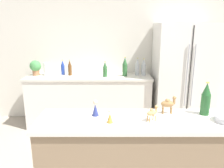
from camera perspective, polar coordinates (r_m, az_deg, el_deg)
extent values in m
cube|color=silver|center=(4.04, 0.46, 8.63)|extent=(8.00, 0.06, 2.55)
cube|color=silver|center=(3.92, -5.75, -4.38)|extent=(2.10, 0.60, 0.85)
cube|color=silver|center=(3.80, -5.92, 1.93)|extent=(2.13, 0.63, 0.03)
cube|color=silver|center=(3.91, 18.01, 1.85)|extent=(0.95, 0.68, 1.76)
cube|color=black|center=(3.60, 19.63, 0.64)|extent=(0.01, 0.01, 1.69)
cylinder|color=#B2B5BA|center=(3.55, 19.07, 1.96)|extent=(0.02, 0.02, 0.97)
cylinder|color=#B2B5BA|center=(3.58, 20.58, 1.94)|extent=(0.02, 0.02, 0.97)
cube|color=silver|center=(1.90, 6.86, -9.61)|extent=(1.72, 0.49, 0.03)
cylinder|color=#9E6B47|center=(4.03, -19.12, 2.83)|extent=(0.12, 0.12, 0.09)
sphere|color=#478E4C|center=(4.01, -19.26, 4.48)|extent=(0.19, 0.19, 0.19)
cylinder|color=white|center=(3.95, -16.55, 3.79)|extent=(0.11, 0.11, 0.22)
cylinder|color=#B2B7BC|center=(3.84, 8.34, 3.62)|extent=(0.08, 0.08, 0.18)
cone|color=#B2B7BC|center=(3.82, 8.42, 5.70)|extent=(0.08, 0.08, 0.10)
cylinder|color=gold|center=(3.81, 8.45, 6.52)|extent=(0.03, 0.03, 0.01)
cylinder|color=#B2B7BC|center=(3.83, 6.71, 3.70)|extent=(0.07, 0.07, 0.19)
cone|color=#B2B7BC|center=(3.81, 6.78, 5.87)|extent=(0.07, 0.07, 0.11)
cylinder|color=gold|center=(3.80, 6.80, 6.72)|extent=(0.03, 0.03, 0.01)
cylinder|color=brown|center=(3.86, -10.81, 3.49)|extent=(0.06, 0.06, 0.17)
cone|color=brown|center=(3.84, -10.91, 5.41)|extent=(0.06, 0.06, 0.09)
cylinder|color=gold|center=(3.83, -10.94, 6.17)|extent=(0.02, 0.02, 0.01)
cylinder|color=navy|center=(3.96, -12.58, 3.60)|extent=(0.06, 0.06, 0.16)
cone|color=navy|center=(3.94, -12.69, 5.40)|extent=(0.06, 0.06, 0.09)
cylinder|color=gold|center=(3.93, -12.73, 6.11)|extent=(0.02, 0.02, 0.01)
cylinder|color=#2D6033|center=(3.69, -1.70, 3.15)|extent=(0.07, 0.07, 0.16)
cone|color=#2D6033|center=(3.67, -1.72, 5.08)|extent=(0.07, 0.07, 0.09)
cylinder|color=gold|center=(3.66, -1.72, 5.84)|extent=(0.03, 0.03, 0.01)
cylinder|color=#2D6033|center=(3.75, 3.49, 3.65)|extent=(0.08, 0.08, 0.20)
cone|color=#2D6033|center=(3.72, 3.53, 6.04)|extent=(0.08, 0.08, 0.11)
cylinder|color=gold|center=(3.72, 3.54, 6.97)|extent=(0.03, 0.03, 0.01)
cylinder|color=#235628|center=(2.12, 23.28, -4.97)|extent=(0.08, 0.08, 0.19)
cone|color=#235628|center=(2.08, 23.68, -1.18)|extent=(0.08, 0.08, 0.10)
cylinder|color=gold|center=(2.06, 23.84, 0.33)|extent=(0.03, 0.03, 0.01)
ellipsoid|color=tan|center=(1.84, 10.43, -7.44)|extent=(0.10, 0.09, 0.05)
sphere|color=tan|center=(1.84, 10.46, -6.82)|extent=(0.04, 0.04, 0.04)
cylinder|color=tan|center=(1.86, 11.58, -6.49)|extent=(0.02, 0.02, 0.05)
sphere|color=tan|center=(1.86, 11.62, -5.82)|extent=(0.03, 0.03, 0.03)
cylinder|color=tan|center=(1.89, 10.79, -8.50)|extent=(0.01, 0.01, 0.05)
cylinder|color=tan|center=(1.87, 11.35, -8.79)|extent=(0.01, 0.01, 0.05)
cylinder|color=tan|center=(1.86, 9.35, -8.89)|extent=(0.01, 0.01, 0.05)
cylinder|color=tan|center=(1.84, 9.91, -9.19)|extent=(0.01, 0.01, 0.05)
ellipsoid|color=olive|center=(2.03, 14.38, -5.05)|extent=(0.12, 0.07, 0.06)
sphere|color=olive|center=(2.02, 14.43, -4.34)|extent=(0.04, 0.04, 0.04)
cylinder|color=olive|center=(2.03, 16.03, -4.28)|extent=(0.02, 0.02, 0.06)
sphere|color=olive|center=(2.02, 16.09, -3.51)|extent=(0.03, 0.03, 0.03)
cylinder|color=olive|center=(2.07, 15.20, -6.47)|extent=(0.01, 0.01, 0.06)
cylinder|color=olive|center=(2.04, 15.38, -6.83)|extent=(0.01, 0.01, 0.06)
cylinder|color=olive|center=(2.06, 13.17, -6.48)|extent=(0.01, 0.01, 0.06)
cylinder|color=olive|center=(2.03, 13.32, -6.84)|extent=(0.01, 0.01, 0.06)
cone|color=#B28933|center=(1.80, -0.43, -8.80)|extent=(0.05, 0.05, 0.09)
sphere|color=beige|center=(1.78, -0.43, -7.05)|extent=(0.03, 0.03, 0.03)
cone|color=navy|center=(1.94, -4.26, -6.77)|extent=(0.06, 0.06, 0.11)
sphere|color=beige|center=(1.92, -4.30, -4.74)|extent=(0.04, 0.04, 0.04)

